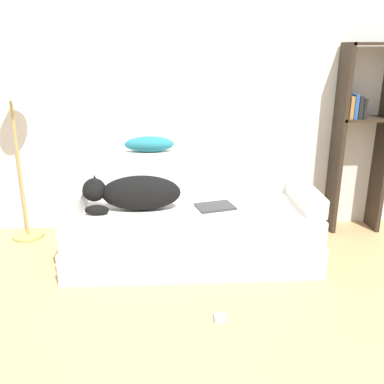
{
  "coord_description": "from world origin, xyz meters",
  "views": [
    {
      "loc": [
        0.06,
        -1.54,
        1.64
      ],
      "look_at": [
        0.23,
        1.53,
        0.6
      ],
      "focal_mm": 40.0,
      "sensor_mm": 36.0,
      "label": 1
    }
  ],
  "objects_px": {
    "dog": "(134,193)",
    "floor_lamp": "(11,107)",
    "power_adapter": "(220,318)",
    "couch": "(191,232)",
    "bookshelf": "(361,130)",
    "throw_pillow": "(149,144)",
    "laptop": "(215,206)"
  },
  "relations": [
    {
      "from": "dog",
      "to": "floor_lamp",
      "type": "bearing_deg",
      "value": 152.28
    },
    {
      "from": "floor_lamp",
      "to": "power_adapter",
      "type": "height_order",
      "value": "floor_lamp"
    },
    {
      "from": "dog",
      "to": "power_adapter",
      "type": "height_order",
      "value": "dog"
    },
    {
      "from": "couch",
      "to": "bookshelf",
      "type": "xyz_separation_m",
      "value": [
        1.54,
        0.53,
        0.72
      ]
    },
    {
      "from": "dog",
      "to": "floor_lamp",
      "type": "xyz_separation_m",
      "value": [
        -1.02,
        0.54,
        0.58
      ]
    },
    {
      "from": "bookshelf",
      "to": "couch",
      "type": "bearing_deg",
      "value": -161.04
    },
    {
      "from": "couch",
      "to": "floor_lamp",
      "type": "distance_m",
      "value": 1.81
    },
    {
      "from": "dog",
      "to": "bookshelf",
      "type": "bearing_deg",
      "value": 16.41
    },
    {
      "from": "power_adapter",
      "to": "throw_pillow",
      "type": "bearing_deg",
      "value": 110.74
    },
    {
      "from": "throw_pillow",
      "to": "bookshelf",
      "type": "relative_size",
      "value": 0.24
    },
    {
      "from": "couch",
      "to": "floor_lamp",
      "type": "xyz_separation_m",
      "value": [
        -1.47,
        0.48,
        0.95
      ]
    },
    {
      "from": "couch",
      "to": "throw_pillow",
      "type": "relative_size",
      "value": 4.76
    },
    {
      "from": "bookshelf",
      "to": "floor_lamp",
      "type": "distance_m",
      "value": 3.02
    },
    {
      "from": "dog",
      "to": "laptop",
      "type": "bearing_deg",
      "value": 1.06
    },
    {
      "from": "laptop",
      "to": "floor_lamp",
      "type": "xyz_separation_m",
      "value": [
        -1.65,
        0.53,
        0.71
      ]
    },
    {
      "from": "throw_pillow",
      "to": "couch",
      "type": "bearing_deg",
      "value": -48.39
    },
    {
      "from": "couch",
      "to": "power_adapter",
      "type": "bearing_deg",
      "value": -81.08
    },
    {
      "from": "dog",
      "to": "throw_pillow",
      "type": "xyz_separation_m",
      "value": [
        0.11,
        0.43,
        0.28
      ]
    },
    {
      "from": "laptop",
      "to": "couch",
      "type": "bearing_deg",
      "value": 151.38
    },
    {
      "from": "bookshelf",
      "to": "floor_lamp",
      "type": "bearing_deg",
      "value": -179.09
    },
    {
      "from": "laptop",
      "to": "bookshelf",
      "type": "xyz_separation_m",
      "value": [
        1.36,
        0.57,
        0.49
      ]
    },
    {
      "from": "power_adapter",
      "to": "laptop",
      "type": "bearing_deg",
      "value": 86.73
    },
    {
      "from": "laptop",
      "to": "bookshelf",
      "type": "bearing_deg",
      "value": 7.65
    },
    {
      "from": "couch",
      "to": "power_adapter",
      "type": "distance_m",
      "value": 0.9
    },
    {
      "from": "floor_lamp",
      "to": "power_adapter",
      "type": "relative_size",
      "value": 20.95
    },
    {
      "from": "laptop",
      "to": "power_adapter",
      "type": "bearing_deg",
      "value": -108.5
    },
    {
      "from": "floor_lamp",
      "to": "throw_pillow",
      "type": "bearing_deg",
      "value": -5.27
    },
    {
      "from": "floor_lamp",
      "to": "couch",
      "type": "bearing_deg",
      "value": -18.19
    },
    {
      "from": "bookshelf",
      "to": "power_adapter",
      "type": "xyz_separation_m",
      "value": [
        -1.41,
        -1.4,
        -0.93
      ]
    },
    {
      "from": "dog",
      "to": "throw_pillow",
      "type": "height_order",
      "value": "throw_pillow"
    },
    {
      "from": "laptop",
      "to": "throw_pillow",
      "type": "xyz_separation_m",
      "value": [
        -0.52,
        0.42,
        0.41
      ]
    },
    {
      "from": "bookshelf",
      "to": "laptop",
      "type": "bearing_deg",
      "value": -157.12
    }
  ]
}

